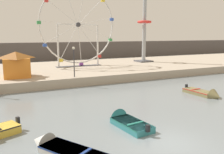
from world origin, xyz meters
name	(u,v)px	position (x,y,z in m)	size (l,w,h in m)	color
ground_plane	(169,143)	(0.00, 0.00, 0.00)	(240.00, 240.00, 0.00)	slate
quay_promenade	(60,71)	(0.00, 26.49, 0.55)	(110.00, 19.54, 1.11)	tan
distant_town_skyline	(37,52)	(0.00, 49.46, 2.20)	(140.00, 3.00, 4.40)	#564C47
motorboat_teal_painted	(125,121)	(-0.91, 3.72, 0.23)	(1.94, 4.18, 1.43)	teal
motorboat_olive_wood	(206,94)	(10.36, 7.00, 0.23)	(1.70, 4.44, 1.37)	olive
motorboat_pale_grey	(60,148)	(-5.97, 1.66, 0.20)	(3.90, 5.20, 1.30)	silver
ferris_wheel_white_frame	(78,26)	(3.33, 27.15, 7.59)	(12.60, 1.20, 12.91)	silver
drop_tower_steel_tower	(144,26)	(16.63, 28.26, 7.86)	(2.80, 2.80, 15.44)	#999EA3
carnival_booth_orange_canopy	(16,64)	(-6.67, 20.60, 2.72)	(3.36, 3.58, 3.11)	orange
promenade_lamp_far	(74,57)	(-0.34, 17.57, 3.53)	(0.32, 0.32, 3.68)	#2D2D33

